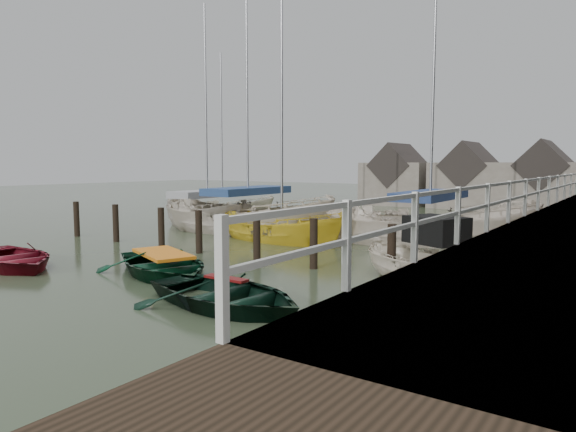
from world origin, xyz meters
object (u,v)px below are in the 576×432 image
Objects in this scene: rowboat_dkgreen at (227,307)px; sailboat_b at (248,230)px; sailboat_c at (282,240)px; rowboat_red at (11,267)px; sailboat_d at (429,241)px; sailboat_a at (208,226)px; sailboat_e at (223,216)px; rowboat_green at (163,275)px; motorboat at (432,281)px.

rowboat_dkgreen is 11.68m from sailboat_b.
sailboat_c is (2.67, -1.23, -0.04)m from sailboat_b.
sailboat_b is 2.94m from sailboat_c.
rowboat_red is 13.77m from sailboat_d.
sailboat_b is 7.58m from sailboat_d.
sailboat_a is at bearing 19.43° from rowboat_red.
rowboat_dkgreen is 17.72m from sailboat_e.
sailboat_c is at bearing 30.77° from rowboat_green.
sailboat_b is (2.50, -0.14, -0.00)m from sailboat_a.
sailboat_b is at bearing -71.46° from sailboat_a.
motorboat is at bearing -142.79° from sailboat_e.
rowboat_dkgreen is 0.89× the size of motorboat.
sailboat_b is at bearing 5.01° from rowboat_red.
rowboat_red is at bearing 121.37° from sailboat_d.
sailboat_e is (-12.34, 2.37, 0.00)m from sailboat_d.
sailboat_a is at bearing 74.50° from sailboat_d.
sailboat_c is at bearing 85.52° from motorboat.
sailboat_d is at bearing -93.11° from sailboat_b.
sailboat_c is (-1.04, 6.77, 0.02)m from rowboat_green.
sailboat_e is (-4.89, 3.78, 0.01)m from sailboat_b.
sailboat_b reaches higher than motorboat.
sailboat_e is (-2.39, 3.65, 0.00)m from sailboat_a.
sailboat_a is at bearing 73.05° from sailboat_b.
motorboat is at bearing -57.35° from rowboat_red.
rowboat_green is at bearing 139.21° from motorboat.
sailboat_b is 6.19m from sailboat_e.
motorboat is 0.37× the size of sailboat_b.
rowboat_green is 1.04× the size of rowboat_dkgreen.
sailboat_d is at bearing -55.03° from sailboat_c.
sailboat_e is (-8.60, 11.79, 0.06)m from rowboat_green.
motorboat is at bearing -131.19° from sailboat_b.
rowboat_dkgreen is 0.39× the size of sailboat_e.
rowboat_dkgreen is 0.28× the size of sailboat_d.
sailboat_e is at bearing 26.15° from rowboat_red.
rowboat_green is 3.59m from rowboat_dkgreen.
sailboat_c reaches higher than rowboat_red.
rowboat_dkgreen is 0.34× the size of sailboat_c.
rowboat_dkgreen is 13.44m from sailboat_a.
sailboat_c is (-4.39, 8.07, 0.02)m from rowboat_dkgreen.
sailboat_e is at bearing 82.71° from motorboat.
sailboat_b is at bearing 43.74° from rowboat_dkgreen.
sailboat_a is at bearing 51.93° from rowboat_dkgreen.
sailboat_d reaches higher than rowboat_dkgreen.
sailboat_e is at bearing 58.13° from rowboat_green.
sailboat_a is (-1.89, 9.89, 0.06)m from rowboat_red.
motorboat is (10.45, 4.67, 0.11)m from rowboat_red.
rowboat_green is 0.40× the size of sailboat_e.
sailboat_b reaches higher than rowboat_green.
rowboat_green is 0.36× the size of sailboat_c.
rowboat_green is at bearing -165.60° from sailboat_e.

